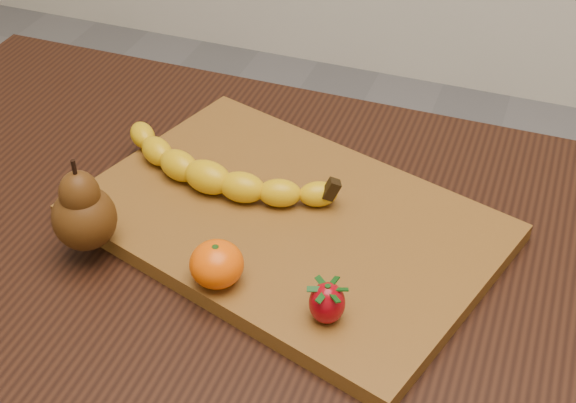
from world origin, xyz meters
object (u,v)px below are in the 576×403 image
(table, at_px, (211,304))
(mandarin, at_px, (217,264))
(cutting_board, at_px, (288,222))
(pear, at_px, (82,204))

(table, distance_m, mandarin, 0.16)
(cutting_board, height_order, pear, pear)
(table, height_order, pear, pear)
(table, relative_size, cutting_board, 2.22)
(pear, bearing_deg, mandarin, -2.39)
(cutting_board, xyz_separation_m, pear, (-0.18, -0.12, 0.06))
(pear, bearing_deg, table, 30.39)
(pear, distance_m, mandarin, 0.16)
(cutting_board, relative_size, mandarin, 8.17)
(table, bearing_deg, pear, -149.61)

